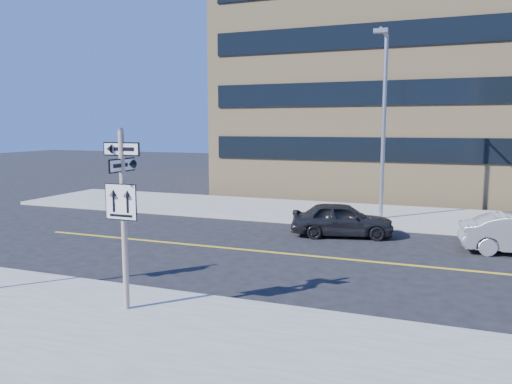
% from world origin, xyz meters
% --- Properties ---
extents(ground, '(120.00, 120.00, 0.00)m').
position_xyz_m(ground, '(0.00, 0.00, 0.00)').
color(ground, black).
rests_on(ground, ground).
extents(sign_pole, '(0.92, 0.92, 4.06)m').
position_xyz_m(sign_pole, '(0.00, -2.51, 2.44)').
color(sign_pole, silver).
rests_on(sign_pole, near_sidewalk).
extents(parked_car_a, '(2.45, 4.16, 1.33)m').
position_xyz_m(parked_car_a, '(2.95, 7.34, 0.66)').
color(parked_car_a, black).
rests_on(parked_car_a, ground).
extents(streetlight_a, '(0.55, 2.25, 8.00)m').
position_xyz_m(streetlight_a, '(4.00, 10.76, 4.76)').
color(streetlight_a, gray).
rests_on(streetlight_a, far_sidewalk).
extents(building_brick, '(18.00, 18.00, 18.00)m').
position_xyz_m(building_brick, '(2.00, 25.00, 9.00)').
color(building_brick, tan).
rests_on(building_brick, ground).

